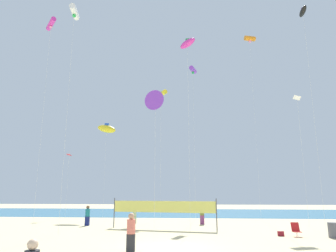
{
  "coord_description": "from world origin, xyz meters",
  "views": [
    {
      "loc": [
        1.45,
        -17.06,
        2.84
      ],
      "look_at": [
        -0.62,
        7.47,
        8.21
      ],
      "focal_mm": 32.73,
      "sensor_mm": 36.0,
      "label": 1
    }
  ],
  "objects_px": {
    "beachgoer_olive_shirt": "(202,214)",
    "volleyball_net": "(163,208)",
    "folding_beach_chair": "(296,229)",
    "kite_violet_delta": "(155,101)",
    "beachgoer_teal_shirt": "(88,215)",
    "kite_orange_tube": "(250,39)",
    "beach_handbag": "(281,234)",
    "kite_magenta_inflatable": "(188,44)",
    "kite_violet_tube": "(193,70)",
    "kite_magenta_tube": "(51,24)",
    "trash_barrel": "(333,230)",
    "kite_black_inflatable": "(303,12)",
    "kite_white_tube": "(74,13)",
    "kite_red_diamond": "(69,155)",
    "kite_yellow_inflatable": "(107,129)",
    "kite_yellow_tube": "(161,95)",
    "beachgoer_coral_shirt": "(131,231)",
    "kite_white_diamond": "(297,99)"
  },
  "relations": [
    {
      "from": "kite_violet_tube",
      "to": "kite_violet_delta",
      "type": "distance_m",
      "value": 18.41
    },
    {
      "from": "beachgoer_teal_shirt",
      "to": "trash_barrel",
      "type": "relative_size",
      "value": 1.81
    },
    {
      "from": "beachgoer_coral_shirt",
      "to": "kite_red_diamond",
      "type": "xyz_separation_m",
      "value": [
        -11.59,
        19.45,
        6.22
      ]
    },
    {
      "from": "trash_barrel",
      "to": "kite_yellow_tube",
      "type": "xyz_separation_m",
      "value": [
        -12.86,
        15.08,
        14.43
      ]
    },
    {
      "from": "kite_white_diamond",
      "to": "kite_magenta_inflatable",
      "type": "xyz_separation_m",
      "value": [
        -9.66,
        -2.94,
        4.27
      ]
    },
    {
      "from": "trash_barrel",
      "to": "kite_yellow_inflatable",
      "type": "height_order",
      "value": "kite_yellow_inflatable"
    },
    {
      "from": "beach_handbag",
      "to": "kite_white_tube",
      "type": "relative_size",
      "value": 0.02
    },
    {
      "from": "folding_beach_chair",
      "to": "trash_barrel",
      "type": "distance_m",
      "value": 2.23
    },
    {
      "from": "beachgoer_olive_shirt",
      "to": "kite_violet_tube",
      "type": "xyz_separation_m",
      "value": [
        -0.58,
        5.85,
        16.54
      ]
    },
    {
      "from": "kite_violet_tube",
      "to": "kite_orange_tube",
      "type": "relative_size",
      "value": 0.83
    },
    {
      "from": "beachgoer_olive_shirt",
      "to": "kite_red_diamond",
      "type": "distance_m",
      "value": 17.65
    },
    {
      "from": "kite_red_diamond",
      "to": "kite_yellow_inflatable",
      "type": "xyz_separation_m",
      "value": [
        4.04,
        1.19,
        3.38
      ]
    },
    {
      "from": "beachgoer_olive_shirt",
      "to": "volleyball_net",
      "type": "xyz_separation_m",
      "value": [
        -3.22,
        -3.98,
        0.69
      ]
    },
    {
      "from": "kite_violet_delta",
      "to": "kite_orange_tube",
      "type": "relative_size",
      "value": 0.44
    },
    {
      "from": "kite_orange_tube",
      "to": "kite_black_inflatable",
      "type": "bearing_deg",
      "value": -75.61
    },
    {
      "from": "kite_black_inflatable",
      "to": "trash_barrel",
      "type": "bearing_deg",
      "value": -103.97
    },
    {
      "from": "kite_magenta_inflatable",
      "to": "kite_yellow_tube",
      "type": "bearing_deg",
      "value": 106.13
    },
    {
      "from": "volleyball_net",
      "to": "kite_magenta_tube",
      "type": "distance_m",
      "value": 19.78
    },
    {
      "from": "folding_beach_chair",
      "to": "kite_violet_delta",
      "type": "relative_size",
      "value": 0.09
    },
    {
      "from": "kite_magenta_tube",
      "to": "kite_yellow_inflatable",
      "type": "bearing_deg",
      "value": 77.93
    },
    {
      "from": "trash_barrel",
      "to": "volleyball_net",
      "type": "height_order",
      "value": "volleyball_net"
    },
    {
      "from": "kite_magenta_tube",
      "to": "kite_yellow_inflatable",
      "type": "xyz_separation_m",
      "value": [
        2.43,
        11.37,
        -7.73
      ]
    },
    {
      "from": "volleyball_net",
      "to": "beachgoer_coral_shirt",
      "type": "bearing_deg",
      "value": -93.77
    },
    {
      "from": "trash_barrel",
      "to": "kite_white_diamond",
      "type": "bearing_deg",
      "value": 85.53
    },
    {
      "from": "trash_barrel",
      "to": "kite_violet_delta",
      "type": "distance_m",
      "value": 14.23
    },
    {
      "from": "kite_white_tube",
      "to": "kite_violet_delta",
      "type": "relative_size",
      "value": 1.81
    },
    {
      "from": "kite_magenta_tube",
      "to": "kite_violet_delta",
      "type": "bearing_deg",
      "value": -28.45
    },
    {
      "from": "beachgoer_olive_shirt",
      "to": "volleyball_net",
      "type": "bearing_deg",
      "value": 140.08
    },
    {
      "from": "volleyball_net",
      "to": "kite_white_tube",
      "type": "bearing_deg",
      "value": -146.47
    },
    {
      "from": "beach_handbag",
      "to": "kite_yellow_inflatable",
      "type": "relative_size",
      "value": 0.03
    },
    {
      "from": "beachgoer_olive_shirt",
      "to": "beachgoer_coral_shirt",
      "type": "distance_m",
      "value": 14.16
    },
    {
      "from": "kite_yellow_tube",
      "to": "beachgoer_olive_shirt",
      "type": "bearing_deg",
      "value": -57.03
    },
    {
      "from": "beachgoer_olive_shirt",
      "to": "kite_orange_tube",
      "type": "relative_size",
      "value": 0.08
    },
    {
      "from": "kite_black_inflatable",
      "to": "beachgoer_teal_shirt",
      "type": "bearing_deg",
      "value": 171.75
    },
    {
      "from": "kite_yellow_inflatable",
      "to": "kite_violet_delta",
      "type": "height_order",
      "value": "kite_yellow_inflatable"
    },
    {
      "from": "beachgoer_teal_shirt",
      "to": "kite_violet_delta",
      "type": "relative_size",
      "value": 0.18
    },
    {
      "from": "beach_handbag",
      "to": "kite_yellow_tube",
      "type": "bearing_deg",
      "value": 123.78
    },
    {
      "from": "folding_beach_chair",
      "to": "kite_magenta_tube",
      "type": "relative_size",
      "value": 0.05
    },
    {
      "from": "kite_white_tube",
      "to": "kite_orange_tube",
      "type": "distance_m",
      "value": 21.79
    },
    {
      "from": "kite_violet_tube",
      "to": "kite_yellow_tube",
      "type": "relative_size",
      "value": 1.17
    },
    {
      "from": "trash_barrel",
      "to": "kite_black_inflatable",
      "type": "xyz_separation_m",
      "value": [
        0.79,
        3.19,
        17.65
      ]
    },
    {
      "from": "beachgoer_olive_shirt",
      "to": "trash_barrel",
      "type": "xyz_separation_m",
      "value": [
        8.21,
        -7.91,
        -0.47
      ]
    },
    {
      "from": "kite_black_inflatable",
      "to": "kite_orange_tube",
      "type": "bearing_deg",
      "value": 104.39
    },
    {
      "from": "beach_handbag",
      "to": "kite_yellow_inflatable",
      "type": "distance_m",
      "value": 24.19
    },
    {
      "from": "beachgoer_teal_shirt",
      "to": "kite_orange_tube",
      "type": "bearing_deg",
      "value": 68.07
    },
    {
      "from": "kite_black_inflatable",
      "to": "kite_violet_tube",
      "type": "bearing_deg",
      "value": 132.2
    },
    {
      "from": "kite_violet_tube",
      "to": "kite_orange_tube",
      "type": "distance_m",
      "value": 7.87
    },
    {
      "from": "folding_beach_chair",
      "to": "kite_violet_tube",
      "type": "distance_m",
      "value": 22.59
    },
    {
      "from": "beach_handbag",
      "to": "kite_magenta_inflatable",
      "type": "height_order",
      "value": "kite_magenta_inflatable"
    },
    {
      "from": "beachgoer_olive_shirt",
      "to": "kite_yellow_tube",
      "type": "height_order",
      "value": "kite_yellow_tube"
    }
  ]
}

